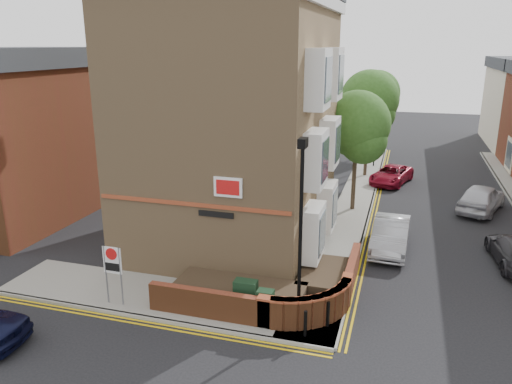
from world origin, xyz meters
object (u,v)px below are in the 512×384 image
object	(u,v)px
zone_sign	(113,265)
silver_car_near	(391,235)
lamppost	(300,233)
utility_cabinet_large	(246,296)

from	to	relation	value
zone_sign	silver_car_near	world-z (taller)	zone_sign
silver_car_near	lamppost	bearing A→B (deg)	-107.48
silver_car_near	zone_sign	bearing A→B (deg)	-136.23
utility_cabinet_large	silver_car_near	world-z (taller)	silver_car_near
zone_sign	silver_car_near	xyz separation A→B (m)	(9.29, 8.26, -0.91)
lamppost	zone_sign	distance (m)	6.85
lamppost	zone_sign	size ratio (longest dim) A/B	2.86
lamppost	silver_car_near	size ratio (longest dim) A/B	1.41
lamppost	silver_car_near	distance (m)	8.44
zone_sign	utility_cabinet_large	bearing A→B (deg)	9.69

